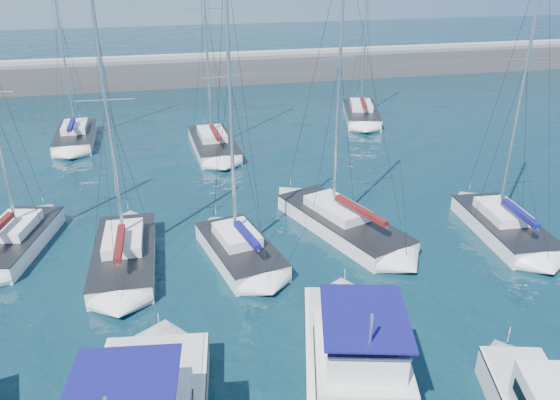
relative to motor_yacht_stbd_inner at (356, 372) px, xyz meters
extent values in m
plane|color=black|center=(-1.60, 2.21, -1.13)|extent=(220.00, 220.00, 0.00)
cube|color=#424244|center=(-1.60, 54.21, -0.13)|extent=(160.00, 6.00, 4.00)
cube|color=gray|center=(-1.60, 54.21, 2.07)|extent=(160.00, 1.20, 0.50)
cube|color=#100E57|center=(-7.76, -2.48, 3.12)|extent=(3.46, 3.93, 0.08)
cube|color=silver|center=(0.12, 0.44, -0.73)|extent=(5.93, 10.18, 1.60)
cube|color=#262628|center=(0.12, 0.44, 0.02)|extent=(6.00, 10.20, 0.08)
cube|color=silver|center=(-0.18, -0.69, 0.87)|extent=(4.09, 5.07, 1.60)
cube|color=black|center=(-0.18, -0.69, 0.95)|extent=(3.93, 4.23, 0.45)
cube|color=silver|center=(-0.23, -0.89, 2.12)|extent=(3.16, 3.63, 0.90)
cube|color=#100E57|center=(-0.23, -0.89, 3.12)|extent=(3.57, 4.14, 0.08)
cube|color=white|center=(-14.42, 14.40, -0.83)|extent=(4.57, 7.51, 1.30)
cube|color=#262628|center=(-14.42, 14.40, -0.20)|extent=(4.63, 7.52, 0.06)
cube|color=white|center=(-14.32, 14.83, 0.12)|extent=(2.62, 3.44, 0.55)
cube|color=silver|center=(-8.47, 11.49, -0.83)|extent=(3.22, 7.98, 1.30)
cube|color=#262628|center=(-8.47, 11.49, -0.20)|extent=(3.28, 7.98, 0.06)
cube|color=silver|center=(-8.45, 11.99, 0.12)|extent=(2.05, 3.51, 0.55)
cylinder|color=silver|center=(-8.44, 12.28, 6.19)|extent=(0.18, 0.18, 11.75)
cylinder|color=silver|center=(-8.50, 10.31, 0.67)|extent=(0.23, 3.95, 0.12)
cube|color=#511011|center=(-8.50, 10.21, 0.82)|extent=(0.45, 3.56, 0.28)
cube|color=white|center=(-2.53, 10.66, -0.83)|extent=(4.19, 6.91, 1.30)
cube|color=#262628|center=(-2.53, 10.66, -0.20)|extent=(4.24, 6.92, 0.06)
cube|color=white|center=(-2.61, 11.05, 0.12)|extent=(2.43, 3.15, 0.55)
cylinder|color=silver|center=(-2.67, 11.29, 7.08)|extent=(0.18, 0.18, 13.53)
cylinder|color=silver|center=(-2.33, 9.71, 0.67)|extent=(0.79, 3.18, 0.12)
cube|color=#100E57|center=(-2.31, 9.61, 0.82)|extent=(0.95, 2.91, 0.28)
cube|color=silver|center=(3.78, 12.44, -0.83)|extent=(5.97, 9.66, 1.30)
cube|color=#262628|center=(3.78, 12.44, -0.20)|extent=(6.02, 9.68, 0.06)
cube|color=silver|center=(3.59, 12.98, 0.12)|extent=(3.23, 4.44, 0.55)
cylinder|color=silver|center=(3.47, 13.30, 7.29)|extent=(0.18, 0.18, 13.95)
cylinder|color=silver|center=(4.23, 11.15, 0.67)|extent=(1.63, 4.35, 0.12)
cube|color=#511011|center=(4.27, 11.05, 0.82)|extent=(1.70, 4.00, 0.28)
cube|color=white|center=(12.67, 9.95, -0.83)|extent=(3.55, 7.61, 1.30)
cube|color=#262628|center=(12.67, 9.95, -0.20)|extent=(3.61, 7.61, 0.06)
cube|color=white|center=(12.71, 10.41, 0.12)|extent=(2.19, 3.38, 0.55)
cylinder|color=silver|center=(12.73, 10.69, 7.28)|extent=(0.18, 0.18, 13.94)
cylinder|color=silver|center=(12.59, 8.84, 0.67)|extent=(0.40, 3.70, 0.12)
cube|color=#100E57|center=(12.58, 8.74, 0.82)|extent=(0.60, 3.35, 0.28)
cube|color=white|center=(-13.10, 32.93, -0.83)|extent=(3.07, 7.61, 1.30)
cube|color=#262628|center=(-13.10, 32.93, -0.20)|extent=(3.13, 7.61, 0.06)
cube|color=white|center=(-13.10, 33.40, 0.12)|extent=(1.98, 3.34, 0.55)
cylinder|color=silver|center=(-13.10, 33.69, 7.79)|extent=(0.18, 0.18, 14.96)
cylinder|color=silver|center=(-13.09, 31.79, 0.67)|extent=(0.15, 3.79, 0.12)
cube|color=#100E57|center=(-13.08, 31.69, 0.82)|extent=(0.38, 3.42, 0.28)
cube|color=silver|center=(-1.89, 28.25, -0.83)|extent=(3.45, 8.33, 1.30)
cube|color=#262628|center=(-1.89, 28.25, -0.20)|extent=(3.52, 8.33, 0.06)
cube|color=silver|center=(-1.91, 28.76, 0.12)|extent=(2.17, 3.67, 0.55)
cylinder|color=silver|center=(-1.93, 29.07, 8.23)|extent=(0.18, 0.18, 15.84)
cylinder|color=silver|center=(-1.84, 27.02, 0.67)|extent=(0.30, 4.10, 0.12)
cube|color=#511011|center=(-1.83, 26.92, 0.82)|extent=(0.51, 3.70, 0.28)
cube|color=white|center=(13.15, 34.20, -0.83)|extent=(5.04, 8.56, 1.30)
cube|color=#262628|center=(13.15, 34.20, -0.20)|extent=(5.10, 8.57, 0.06)
cube|color=white|center=(13.28, 34.69, 0.12)|extent=(2.82, 3.91, 0.55)
cylinder|color=silver|center=(13.36, 34.98, 6.84)|extent=(0.18, 0.18, 13.04)
cylinder|color=silver|center=(12.83, 33.04, 0.67)|extent=(1.19, 3.91, 0.12)
cube|color=#511011|center=(12.80, 32.94, 0.82)|extent=(1.31, 3.58, 0.28)
camera|label=1|loc=(-6.10, -14.23, 13.77)|focal=35.00mm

